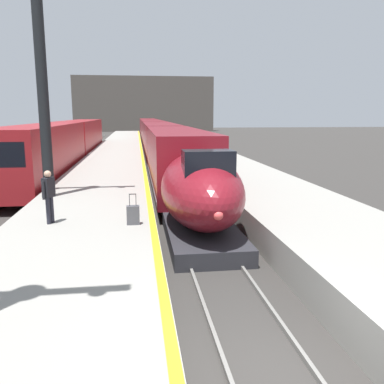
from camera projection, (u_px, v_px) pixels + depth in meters
The scene contains 14 objects.
ground_plane at pixel (275, 383), 6.84m from camera, with size 260.00×260.00×0.00m, color #33302D.
platform_left at pixel (112, 168), 30.29m from camera, with size 4.80×110.00×1.05m, color gray.
platform_right at pixel (219, 166), 31.36m from camera, with size 4.80×110.00×1.05m, color gray.
platform_left_safety_stripe at pixel (143, 160), 30.49m from camera, with size 0.20×107.80×0.01m, color yellow.
rail_main_left at pixel (155, 168), 33.49m from camera, with size 0.08×110.00×0.12m, color slate.
rail_main_right at pixel (173, 168), 33.69m from camera, with size 0.08×110.00×0.12m, color slate.
rail_secondary_left at pixel (53, 170), 32.42m from camera, with size 0.08×110.00×0.12m, color slate.
rail_secondary_right at pixel (73, 170), 32.62m from camera, with size 0.08×110.00×0.12m, color slate.
highspeed_train_main at pixel (156, 136), 46.99m from camera, with size 2.92×75.12×3.60m.
regional_train_adjacent at pixel (68, 142), 35.01m from camera, with size 2.85×36.60×3.80m.
station_column_mid at pixel (40, 57), 16.07m from camera, with size 4.00×0.68×9.35m.
passenger_near_edge at pixel (49, 193), 12.71m from camera, with size 0.37×0.52×1.69m.
rolling_suitcase at pixel (133, 215), 12.72m from camera, with size 0.40×0.22×0.98m.
terminus_back_wall at pixel (144, 104), 104.77m from camera, with size 36.00×2.00×14.00m, color #4C4742.
Camera 1 is at (-2.21, -5.86, 4.46)m, focal length 38.02 mm.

